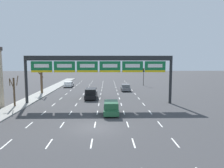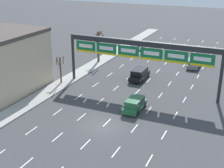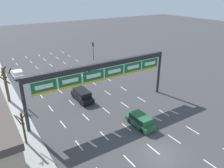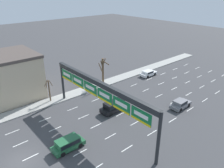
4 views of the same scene
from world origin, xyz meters
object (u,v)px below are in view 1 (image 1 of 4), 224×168
Objects in this scene: sign_gantry at (99,64)px; traffic_light_near_gantry at (144,73)px; car_grey at (126,87)px; car_white at (69,84)px; tree_bare_closest at (42,77)px; tree_bare_second at (14,90)px; suv_green at (111,107)px; suv_black at (91,93)px.

traffic_light_near_gantry is at bearing 65.35° from sign_gantry.
sign_gantry is at bearing -110.71° from car_grey.
tree_bare_closest reaches higher than car_white.
traffic_light_near_gantry is 1.04× the size of tree_bare_second.
suv_green is 0.96× the size of traffic_light_near_gantry.
sign_gantry is 15.23m from tree_bare_closest.
traffic_light_near_gantry reaches higher than tree_bare_second.
tree_bare_closest reaches higher than tree_bare_second.
traffic_light_near_gantry is (8.76, 29.18, 2.29)m from suv_green.
traffic_light_near_gantry is at bearing 48.73° from tree_bare_second.
sign_gantry is 25.23m from traffic_light_near_gantry.
tree_bare_closest is at bearing 150.44° from suv_black.
tree_bare_second is (-0.21, -12.08, -0.87)m from tree_bare_closest.
tree_bare_second reaches higher than car_white.
tree_bare_second is at bearing -98.47° from car_white.
tree_bare_closest is (-21.78, -12.98, 0.10)m from traffic_light_near_gantry.
sign_gantry reaches higher than tree_bare_closest.
suv_green is at bearing -75.13° from sign_gantry.
car_grey is (5.11, 13.51, -5.21)m from sign_gantry.
car_grey is 0.97× the size of tree_bare_second.
traffic_light_near_gantry is (18.58, 2.15, 2.46)m from car_white.
car_white is 0.76× the size of tree_bare_closest.
tree_bare_closest is (-11.32, 9.81, -2.72)m from sign_gantry.
suv_black is at bearing 109.27° from sign_gantry.
traffic_light_near_gantry is at bearing 73.29° from suv_green.
suv_green is at bearing -73.35° from suv_black.
sign_gantry reaches higher than tree_bare_second.
tree_bare_second is (-10.06, -6.50, 1.41)m from suv_black.
traffic_light_near_gantry is at bearing 60.04° from car_grey.
suv_black is at bearing 106.65° from suv_green.
suv_green is 0.99× the size of tree_bare_second.
car_white is 23.23m from tree_bare_second.
tree_bare_second is (-21.99, -25.06, -0.78)m from traffic_light_near_gantry.
traffic_light_near_gantry reaches higher than car_grey.
car_grey is at bearing -28.30° from car_white.
sign_gantry is 4.96× the size of traffic_light_near_gantry.
traffic_light_near_gantry is (10.46, 22.79, -2.82)m from sign_gantry.
tree_bare_second is at bearing -147.15° from suv_black.
tree_bare_second is at bearing -91.00° from tree_bare_closest.
suv_black is 17.71m from car_white.
car_grey is 0.96× the size of car_white.
sign_gantry reaches higher than car_white.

